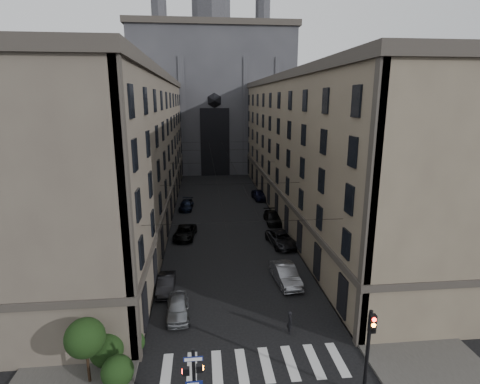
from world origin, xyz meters
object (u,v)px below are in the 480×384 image
object	(u,v)px
car_left_near	(178,307)
car_left_far	(186,205)
car_right_far	(259,195)
pedestrian	(290,322)
gothic_tower	(212,90)
car_right_midfar	(273,218)
car_left_midnear	(166,284)
car_right_near	(285,274)
traffic_light_right	(369,344)
car_left_midfar	(185,232)
pedestrian_signal_left	(194,379)
car_right_midnear	(281,239)

from	to	relation	value
car_left_near	car_left_far	distance (m)	28.12
car_left_near	car_right_far	distance (m)	34.36
pedestrian	gothic_tower	bearing A→B (deg)	2.26
car_left_near	car_right_midfar	distance (m)	23.52
car_left_midnear	car_right_near	size ratio (longest dim) A/B	0.80
traffic_light_right	car_right_midfar	world-z (taller)	traffic_light_right
gothic_tower	car_left_midfar	xyz separation A→B (m)	(-5.00, -47.76, -17.12)
pedestrian	car_left_far	bearing A→B (deg)	14.56
car_right_midfar	car_left_far	bearing A→B (deg)	147.01
car_left_near	gothic_tower	bearing A→B (deg)	82.83
gothic_tower	car_left_midnear	size ratio (longest dim) A/B	14.62
pedestrian_signal_left	car_left_near	xyz separation A→B (m)	(-1.37, 9.36, -1.61)
gothic_tower	pedestrian	world-z (taller)	gothic_tower
gothic_tower	car_left_midnear	bearing A→B (deg)	-95.78
car_left_near	car_left_midnear	size ratio (longest dim) A/B	1.05
car_right_near	car_right_far	world-z (taller)	car_right_near
car_left_far	car_right_far	world-z (taller)	car_right_far
car_left_midfar	car_right_far	distance (m)	19.69
car_left_midfar	car_right_midfar	distance (m)	12.04
car_right_near	car_right_midnear	xyz separation A→B (m)	(1.48, 8.65, -0.09)
car_right_midnear	traffic_light_right	bearing A→B (deg)	-97.98
car_right_near	car_left_far	bearing A→B (deg)	106.60
gothic_tower	car_left_far	xyz separation A→B (m)	(-5.27, -35.98, -17.14)
traffic_light_right	car_left_midnear	world-z (taller)	traffic_light_right
car_left_near	pedestrian	bearing A→B (deg)	-22.98
car_right_near	pedestrian	size ratio (longest dim) A/B	2.96
traffic_light_right	car_right_midnear	distance (m)	22.03
pedestrian_signal_left	car_left_midfar	distance (m)	25.79
car_right_midfar	car_right_far	distance (m)	11.79
pedestrian	car_right_far	bearing A→B (deg)	-5.51
car_left_midfar	car_right_near	size ratio (longest dim) A/B	0.99
pedestrian_signal_left	pedestrian	size ratio (longest dim) A/B	2.40
pedestrian_signal_left	car_left_far	world-z (taller)	pedestrian_signal_left
car_left_near	pedestrian	distance (m)	8.30
traffic_light_right	car_left_midfar	world-z (taller)	traffic_light_right
car_left_near	car_left_far	world-z (taller)	car_left_near
car_left_near	car_left_far	size ratio (longest dim) A/B	0.92
car_left_far	car_right_far	xyz separation A→B (m)	(11.45, 4.41, 0.12)
pedestrian_signal_left	car_left_near	world-z (taller)	pedestrian_signal_left
gothic_tower	pedestrian	distance (m)	69.13
car_left_far	car_right_midfar	world-z (taller)	car_right_midfar
traffic_light_right	car_left_midfar	xyz separation A→B (m)	(-10.60, 25.27, -2.61)
car_left_far	car_right_near	xyz separation A→B (m)	(9.47, -23.83, 0.16)
pedestrian_signal_left	pedestrian	world-z (taller)	pedestrian_signal_left
car_left_far	car_right_far	distance (m)	12.27
gothic_tower	pedestrian_signal_left	distance (m)	75.15
pedestrian_signal_left	car_right_midnear	bearing A→B (deg)	67.60
car_right_midnear	pedestrian	bearing A→B (deg)	-107.73
car_right_far	car_left_far	bearing A→B (deg)	-164.54
car_left_midfar	car_right_midfar	bearing A→B (deg)	29.03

